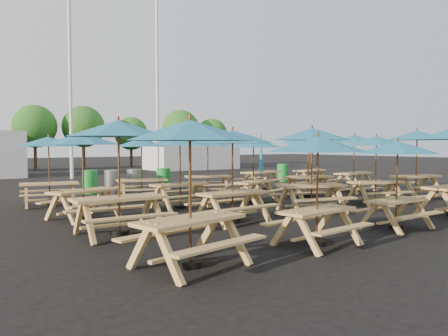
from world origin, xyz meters
TOP-DOWN VIEW (x-y plane):
  - ground at (0.00, 0.00)m, footprint 120.00×120.00m
  - picnic_unit_0 at (-5.77, -5.78)m, footprint 2.49×2.49m
  - picnic_unit_1 at (-5.76, -2.77)m, footprint 2.29×2.29m
  - picnic_unit_2 at (-5.74, -0.22)m, footprint 2.61×2.61m
  - picnic_unit_3 at (-5.87, 2.84)m, footprint 2.34×2.34m
  - picnic_unit_4 at (-3.00, -5.90)m, footprint 2.08×2.08m
  - picnic_unit_5 at (-2.87, -2.95)m, footprint 2.24×2.24m
  - picnic_unit_6 at (-2.68, 0.04)m, footprint 2.14×2.14m
  - picnic_unit_7 at (-2.82, 2.55)m, footprint 2.45×2.45m
  - picnic_unit_8 at (-0.22, -5.78)m, footprint 1.85×1.85m
  - picnic_unit_9 at (-0.07, -2.97)m, footprint 2.71×2.71m
  - picnic_unit_10 at (-0.05, -0.28)m, footprint 2.50×2.50m
  - picnic_unit_11 at (0.03, 2.66)m, footprint 2.54×2.54m
  - picnic_unit_13 at (3.05, -2.87)m, footprint 2.49×2.49m
  - picnic_unit_14 at (2.66, -0.20)m, footprint 2.40×2.40m
  - picnic_unit_15 at (2.86, 2.77)m, footprint 2.18×1.99m
  - picnic_unit_17 at (5.62, -2.74)m, footprint 2.44×2.44m
  - picnic_unit_18 at (5.64, 0.07)m, footprint 2.40×2.40m
  - picnic_unit_19 at (5.98, 2.88)m, footprint 2.41×2.41m
  - waste_bin_0 at (-3.66, 5.67)m, footprint 0.59×0.59m
  - waste_bin_1 at (-2.94, 5.16)m, footprint 0.59×0.59m
  - waste_bin_2 at (-1.95, 5.25)m, footprint 0.59×0.59m
  - waste_bin_3 at (-0.49, 5.41)m, footprint 0.59×0.59m
  - waste_bin_4 at (6.66, 5.52)m, footprint 0.59×0.59m
  - mast_0 at (-2.00, 14.00)m, footprint 0.20×0.20m
  - mast_1 at (4.50, 16.00)m, footprint 0.20×0.20m
  - event_tent_1 at (9.00, 19.00)m, footprint 7.00×4.00m
  - tree_3 at (-1.75, 24.72)m, footprint 3.36×3.36m
  - tree_4 at (1.90, 24.26)m, footprint 3.41×3.41m
  - tree_5 at (6.22, 24.67)m, footprint 2.94×2.94m
  - tree_6 at (10.23, 22.90)m, footprint 3.38×3.38m
  - tree_7 at (13.63, 22.92)m, footprint 2.95×2.95m

SIDE VIEW (x-z plane):
  - ground at x=0.00m, z-range 0.00..0.00m
  - waste_bin_0 at x=-3.66m, z-range 0.00..0.94m
  - waste_bin_1 at x=-2.94m, z-range 0.00..0.94m
  - waste_bin_2 at x=-1.95m, z-range 0.00..0.94m
  - waste_bin_3 at x=-0.49m, z-range 0.00..0.94m
  - waste_bin_4 at x=6.66m, z-range 0.00..0.94m
  - picnic_unit_15 at x=2.86m, z-range -0.22..2.20m
  - event_tent_1 at x=9.00m, z-range 0.00..2.60m
  - picnic_unit_8 at x=-0.22m, z-range 0.75..2.81m
  - picnic_unit_4 at x=-3.00m, z-range 0.78..2.91m
  - picnic_unit_10 at x=-0.05m, z-range 0.80..2.99m
  - picnic_unit_7 at x=-2.82m, z-range 0.81..3.03m
  - picnic_unit_11 at x=0.03m, z-range 0.81..3.05m
  - picnic_unit_3 at x=-5.87m, z-range 0.82..3.05m
  - picnic_unit_13 at x=3.05m, z-range 0.83..3.09m
  - picnic_unit_6 at x=-2.68m, z-range 0.83..3.11m
  - picnic_unit_2 at x=-5.74m, z-range 0.84..3.14m
  - picnic_unit_19 at x=5.98m, z-range 0.84..3.15m
  - picnic_unit_5 at x=-2.87m, z-range 0.85..3.19m
  - picnic_unit_0 at x=-5.77m, z-range 0.86..3.23m
  - picnic_unit_14 at x=2.66m, z-range 0.86..3.23m
  - picnic_unit_18 at x=5.64m, z-range 0.87..3.27m
  - picnic_unit_9 at x=-0.07m, z-range 0.90..3.35m
  - picnic_unit_1 at x=-5.76m, z-range 0.91..3.41m
  - picnic_unit_17 at x=5.62m, z-range 0.91..3.42m
  - tree_5 at x=6.22m, z-range 0.75..5.20m
  - tree_7 at x=13.63m, z-range 0.75..5.23m
  - tree_3 at x=-1.75m, z-range 0.86..5.95m
  - tree_6 at x=10.23m, z-range 0.86..5.99m
  - tree_4 at x=1.90m, z-range 0.87..6.04m
  - mast_0 at x=-2.00m, z-range 0.00..12.00m
  - mast_1 at x=4.50m, z-range 0.00..12.00m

